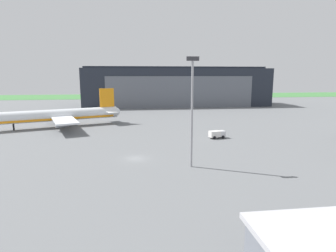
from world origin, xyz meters
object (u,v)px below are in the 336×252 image
fuel_bowser (217,134)px  apron_light_mast (192,105)px  maintenance_hangar (177,87)px  airliner_far_left (58,116)px

fuel_bowser → apron_light_mast: 29.85m
maintenance_hangar → apron_light_mast: size_ratio=4.99×
maintenance_hangar → fuel_bowser: size_ratio=21.53×
airliner_far_left → maintenance_hangar: bearing=51.2°
airliner_far_left → apron_light_mast: bearing=-52.8°
maintenance_hangar → airliner_far_left: bearing=-128.8°
apron_light_mast → airliner_far_left: bearing=127.2°
maintenance_hangar → apron_light_mast: maintenance_hangar is taller
airliner_far_left → fuel_bowser: airliner_far_left is taller
fuel_bowser → airliner_far_left: bearing=153.6°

